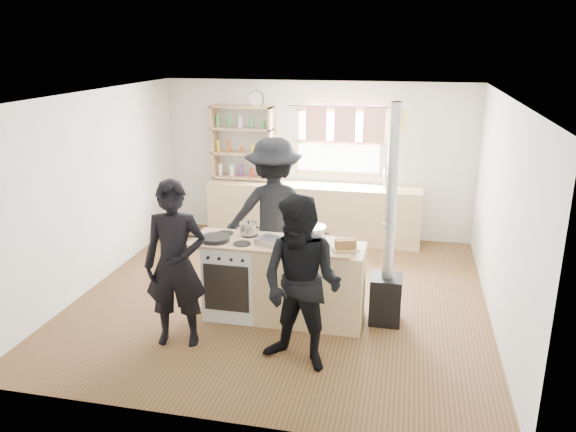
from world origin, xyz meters
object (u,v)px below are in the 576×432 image
object	(u,v)px
thermos	(387,179)
flue_heater	(387,270)
bread_board	(345,245)
person_near_left	(175,265)
person_near_right	(301,284)
roast_tray	(272,241)
stockpot_stove	(249,229)
person_far	(274,213)
cooking_island	(284,280)
skillet_greens	(215,238)
stockpot_counter	(312,235)

from	to	relation	value
thermos	flue_heater	xyz separation A→B (m)	(0.16, -2.62, -0.42)
bread_board	person_near_left	xyz separation A→B (m)	(-1.67, -0.69, -0.09)
flue_heater	person_near_right	size ratio (longest dim) A/B	1.44
roast_tray	person_near_left	xyz separation A→B (m)	(-0.85, -0.70, -0.08)
person_near_left	roast_tray	bearing A→B (deg)	29.00
stockpot_stove	person_far	size ratio (longest dim) A/B	0.11
cooking_island	person_far	bearing A→B (deg)	110.21
bread_board	person_near_right	bearing A→B (deg)	-110.41
roast_tray	person_far	distance (m)	1.04
person_near_right	person_far	size ratio (longest dim) A/B	0.89
thermos	person_far	bearing A→B (deg)	-126.44
cooking_island	roast_tray	size ratio (longest dim) A/B	5.27
thermos	bread_board	bearing A→B (deg)	-95.97
cooking_island	person_far	size ratio (longest dim) A/B	1.01
flue_heater	stockpot_stove	bearing A→B (deg)	179.21
cooking_island	skillet_greens	world-z (taller)	skillet_greens
skillet_greens	stockpot_stove	bearing A→B (deg)	41.80
stockpot_stove	flue_heater	xyz separation A→B (m)	(1.61, -0.02, -0.36)
stockpot_stove	person_near_right	xyz separation A→B (m)	(0.84, -1.11, -0.14)
flue_heater	person_near_right	distance (m)	1.35
skillet_greens	bread_board	xyz separation A→B (m)	(1.47, 0.03, 0.02)
skillet_greens	person_near_right	world-z (taller)	person_near_right
stockpot_stove	stockpot_counter	xyz separation A→B (m)	(0.77, -0.15, 0.03)
stockpot_counter	flue_heater	bearing A→B (deg)	8.54
flue_heater	person_far	size ratio (longest dim) A/B	1.29
roast_tray	person_near_right	size ratio (longest dim) A/B	0.22
skillet_greens	person_far	distance (m)	1.14
person_near_right	person_near_left	bearing A→B (deg)	-170.16
skillet_greens	bread_board	world-z (taller)	bread_board
stockpot_counter	person_near_right	size ratio (longest dim) A/B	0.18
cooking_island	flue_heater	bearing A→B (deg)	7.38
cooking_island	flue_heater	world-z (taller)	flue_heater
roast_tray	bread_board	world-z (taller)	bread_board
stockpot_stove	flue_heater	world-z (taller)	flue_heater
skillet_greens	stockpot_stove	size ratio (longest dim) A/B	1.69
roast_tray	stockpot_counter	distance (m)	0.45
stockpot_stove	flue_heater	size ratio (longest dim) A/B	0.08
skillet_greens	person_near_left	size ratio (longest dim) A/B	0.20
roast_tray	skillet_greens	bearing A→B (deg)	-176.22
flue_heater	person_near_right	bearing A→B (deg)	-125.42
thermos	person_far	xyz separation A→B (m)	(-1.35, -1.82, -0.09)
thermos	person_near_right	xyz separation A→B (m)	(-0.62, -3.70, -0.19)
flue_heater	person_near_left	bearing A→B (deg)	-156.62
roast_tray	stockpot_counter	xyz separation A→B (m)	(0.44, 0.09, 0.07)
stockpot_counter	bread_board	distance (m)	0.40
cooking_island	skillet_greens	xyz separation A→B (m)	(-0.77, -0.11, 0.49)
roast_tray	stockpot_counter	bearing A→B (deg)	11.51
person_near_left	person_near_right	size ratio (longest dim) A/B	1.02
thermos	stockpot_counter	bearing A→B (deg)	-103.96
cooking_island	skillet_greens	distance (m)	0.92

